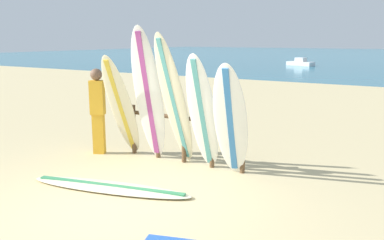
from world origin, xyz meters
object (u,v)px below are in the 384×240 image
object	(u,v)px
surfboard_leaning_center_left	(174,102)
surfboard_leaning_center	(203,114)
surfboard_leaning_far_left	(121,107)
surfboard_rack	(184,131)
surfboard_leaning_center_right	(231,121)
surfboard_lying_on_sand	(109,187)
surfboard_leaning_left	(149,96)
beachgoer_standing	(98,107)
small_boat_offshore	(301,63)

from	to	relation	value
surfboard_leaning_center_left	surfboard_leaning_center	bearing A→B (deg)	0.19
surfboard_leaning_far_left	surfboard_leaning_center_left	world-z (taller)	surfboard_leaning_center_left
surfboard_rack	surfboard_leaning_center_right	xyz separation A→B (m)	(1.17, -0.38, 0.39)
surfboard_leaning_center	surfboard_leaning_center_right	bearing A→B (deg)	-1.76
surfboard_leaning_far_left	surfboard_lying_on_sand	bearing A→B (deg)	-56.55
surfboard_lying_on_sand	surfboard_leaning_left	bearing A→B (deg)	102.20
surfboard_leaning_far_left	surfboard_leaning_center_right	size ratio (longest dim) A/B	1.04
surfboard_rack	beachgoer_standing	size ratio (longest dim) A/B	1.45
surfboard_leaning_left	surfboard_lying_on_sand	distance (m)	2.00
beachgoer_standing	surfboard_rack	bearing A→B (deg)	12.10
surfboard_lying_on_sand	small_boat_offshore	size ratio (longest dim) A/B	1.12
surfboard_leaning_center_left	surfboard_lying_on_sand	size ratio (longest dim) A/B	0.88
surfboard_rack	surfboard_leaning_center_left	size ratio (longest dim) A/B	1.03
surfboard_lying_on_sand	surfboard_rack	bearing A→B (deg)	82.31
surfboard_rack	beachgoer_standing	xyz separation A→B (m)	(-1.85, -0.40, 0.36)
surfboard_leaning_center	surfboard_leaning_center_left	bearing A→B (deg)	-179.81
surfboard_leaning_center_right	surfboard_leaning_center_left	bearing A→B (deg)	179.25
surfboard_leaning_center	beachgoer_standing	world-z (taller)	surfboard_leaning_center
surfboard_leaning_center_right	beachgoer_standing	distance (m)	3.02
surfboard_rack	surfboard_leaning_left	distance (m)	0.96
surfboard_leaning_left	small_boat_offshore	size ratio (longest dim) A/B	1.04
surfboard_leaning_center_left	beachgoer_standing	distance (m)	1.90
surfboard_leaning_center_left	surfboard_leaning_center	size ratio (longest dim) A/B	1.16
surfboard_leaning_center_left	small_boat_offshore	bearing A→B (deg)	102.16
beachgoer_standing	surfboard_leaning_center	bearing A→B (deg)	0.68
surfboard_leaning_far_left	surfboard_leaning_left	world-z (taller)	surfboard_leaning_left
surfboard_leaning_far_left	surfboard_leaning_center	bearing A→B (deg)	1.39
surfboard_leaning_center_right	surfboard_lying_on_sand	bearing A→B (deg)	-134.24
surfboard_rack	beachgoer_standing	distance (m)	1.92
surfboard_leaning_center	beachgoer_standing	distance (m)	2.47
surfboard_leaning_far_left	surfboard_leaning_left	bearing A→B (deg)	6.46
surfboard_leaning_far_left	beachgoer_standing	world-z (taller)	surfboard_leaning_far_left
surfboard_leaning_left	surfboard_lying_on_sand	size ratio (longest dim) A/B	0.92
surfboard_lying_on_sand	small_boat_offshore	distance (m)	31.70
surfboard_leaning_left	small_boat_offshore	bearing A→B (deg)	101.05
surfboard_leaning_center_right	beachgoer_standing	size ratio (longest dim) A/B	1.14
small_boat_offshore	surfboard_lying_on_sand	bearing A→B (deg)	-78.90
surfboard_lying_on_sand	beachgoer_standing	distance (m)	2.35
surfboard_leaning_left	surfboard_leaning_center_left	bearing A→B (deg)	-2.66
surfboard_leaning_far_left	beachgoer_standing	xyz separation A→B (m)	(-0.65, 0.01, -0.07)
surfboard_rack	surfboard_leaning_center	bearing A→B (deg)	-30.55
surfboard_leaning_left	surfboard_leaning_far_left	bearing A→B (deg)	-173.54
surfboard_rack	beachgoer_standing	world-z (taller)	beachgoer_standing
surfboard_leaning_center_right	small_boat_offshore	bearing A→B (deg)	104.24
surfboard_rack	small_boat_offshore	size ratio (longest dim) A/B	1.02
surfboard_leaning_left	beachgoer_standing	bearing A→B (deg)	-177.50
surfboard_rack	surfboard_leaning_center_left	bearing A→B (deg)	-84.78
surfboard_leaning_center_right	surfboard_lying_on_sand	distance (m)	2.26
surfboard_leaning_center_right	small_boat_offshore	world-z (taller)	surfboard_leaning_center_right
surfboard_leaning_far_left	surfboard_leaning_center_right	bearing A→B (deg)	0.66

